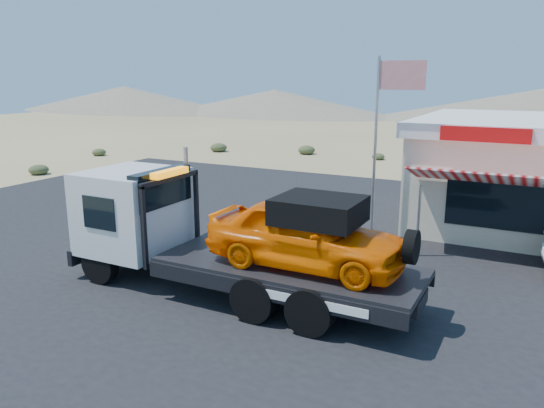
# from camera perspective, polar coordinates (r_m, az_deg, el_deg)

# --- Properties ---
(ground) EXTENTS (120.00, 120.00, 0.00)m
(ground) POSITION_cam_1_polar(r_m,az_deg,el_deg) (16.70, -9.88, -5.46)
(ground) COLOR #8C754F
(ground) RESTS_ON ground
(asphalt_lot) EXTENTS (32.00, 24.00, 0.02)m
(asphalt_lot) POSITION_cam_1_polar(r_m,az_deg,el_deg) (18.10, 0.97, -3.70)
(asphalt_lot) COLOR black
(asphalt_lot) RESTS_ON ground
(tow_truck) EXTENTS (9.06, 2.69, 3.03)m
(tow_truck) POSITION_cam_1_polar(r_m,az_deg,el_deg) (13.25, -4.72, -2.96)
(tow_truck) COLOR black
(tow_truck) RESTS_ON asphalt_lot
(flagpole) EXTENTS (1.55, 0.10, 6.00)m
(flagpole) POSITION_cam_1_polar(r_m,az_deg,el_deg) (17.70, 11.86, 8.03)
(flagpole) COLOR #99999E
(flagpole) RESTS_ON asphalt_lot
(desert_scrub) EXTENTS (25.16, 28.49, 0.66)m
(desert_scrub) POSITION_cam_1_polar(r_m,az_deg,el_deg) (32.07, -18.06, 3.80)
(desert_scrub) COLOR #2F3A1F
(desert_scrub) RESTS_ON ground
(distant_hills) EXTENTS (126.00, 48.00, 4.20)m
(distant_hills) POSITION_cam_1_polar(r_m,az_deg,el_deg) (70.44, 11.64, 10.51)
(distant_hills) COLOR #726B59
(distant_hills) RESTS_ON ground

